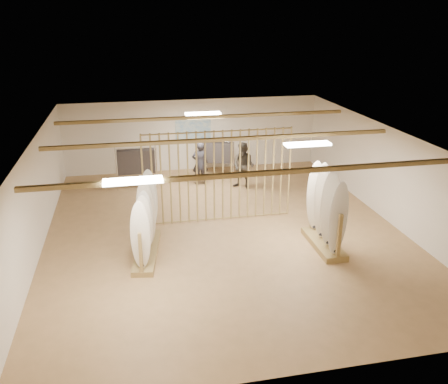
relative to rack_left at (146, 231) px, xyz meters
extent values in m
plane|color=tan|center=(2.26, 0.99, -0.66)|extent=(12.00, 12.00, 0.00)
plane|color=gray|center=(2.26, 0.99, 2.14)|extent=(12.00, 12.00, 0.00)
plane|color=white|center=(2.26, 6.99, 0.74)|extent=(12.00, 0.00, 12.00)
plane|color=white|center=(2.26, -5.01, 0.74)|extent=(12.00, 0.00, 12.00)
plane|color=white|center=(-2.74, 0.99, 0.74)|extent=(0.00, 12.00, 12.00)
plane|color=white|center=(7.26, 0.99, 0.74)|extent=(0.00, 12.00, 12.00)
cube|color=#9C8046|center=(2.26, 0.99, 2.06)|extent=(9.50, 6.12, 0.10)
cube|color=white|center=(2.26, 0.99, 2.08)|extent=(1.20, 0.35, 0.06)
cylinder|color=tan|center=(0.06, 1.79, 0.74)|extent=(0.05, 0.05, 2.78)
cylinder|color=tan|center=(0.32, 1.79, 0.74)|extent=(0.05, 0.05, 2.78)
cylinder|color=tan|center=(0.58, 1.79, 0.74)|extent=(0.05, 0.05, 2.78)
cylinder|color=tan|center=(0.84, 1.79, 0.74)|extent=(0.05, 0.05, 2.78)
cylinder|color=tan|center=(1.10, 1.79, 0.74)|extent=(0.05, 0.05, 2.78)
cylinder|color=tan|center=(1.36, 1.79, 0.74)|extent=(0.05, 0.05, 2.78)
cylinder|color=tan|center=(1.62, 1.79, 0.74)|extent=(0.05, 0.05, 2.78)
cylinder|color=tan|center=(1.87, 1.79, 0.74)|extent=(0.05, 0.05, 2.78)
cylinder|color=tan|center=(2.13, 1.79, 0.74)|extent=(0.05, 0.05, 2.78)
cylinder|color=tan|center=(2.39, 1.79, 0.74)|extent=(0.05, 0.05, 2.78)
cylinder|color=tan|center=(2.65, 1.79, 0.74)|extent=(0.05, 0.05, 2.78)
cylinder|color=tan|center=(2.91, 1.79, 0.74)|extent=(0.05, 0.05, 2.78)
cylinder|color=tan|center=(3.17, 1.79, 0.74)|extent=(0.05, 0.05, 2.78)
cylinder|color=tan|center=(3.43, 1.79, 0.74)|extent=(0.05, 0.05, 2.78)
cylinder|color=tan|center=(3.69, 1.79, 0.74)|extent=(0.05, 0.05, 2.78)
cylinder|color=tan|center=(3.95, 1.79, 0.74)|extent=(0.05, 0.05, 2.78)
cylinder|color=tan|center=(4.20, 1.79, 0.74)|extent=(0.05, 0.05, 2.78)
cylinder|color=tan|center=(4.46, 1.79, 0.74)|extent=(0.05, 0.05, 2.78)
cube|color=#377CC2|center=(2.26, 6.97, 0.94)|extent=(1.40, 0.03, 0.90)
cube|color=#9C8046|center=(0.00, 0.00, -0.59)|extent=(0.89, 2.44, 0.14)
cylinder|color=black|center=(0.00, 0.00, 0.30)|extent=(0.38, 2.31, 0.01)
ellipsoid|color=silver|center=(-0.15, -0.98, 0.38)|extent=(0.47, 0.13, 1.78)
ellipsoid|color=silver|center=(-0.09, -0.59, 0.38)|extent=(0.47, 0.13, 1.78)
ellipsoid|color=white|center=(-0.03, -0.20, 0.38)|extent=(0.47, 0.13, 1.78)
ellipsoid|color=silver|center=(0.03, 0.20, 0.38)|extent=(0.47, 0.13, 1.78)
ellipsoid|color=white|center=(0.09, 0.59, 0.38)|extent=(0.47, 0.13, 1.78)
ellipsoid|color=white|center=(0.15, 0.98, 0.38)|extent=(0.47, 0.13, 1.78)
cube|color=#9C8046|center=(4.69, -0.53, -0.58)|extent=(0.63, 1.90, 0.17)
cylinder|color=black|center=(4.69, -0.53, 0.44)|extent=(0.04, 1.84, 0.01)
ellipsoid|color=white|center=(4.68, -1.27, 0.52)|extent=(0.53, 0.07, 2.04)
ellipsoid|color=silver|center=(4.69, -0.78, 0.52)|extent=(0.53, 0.07, 2.04)
ellipsoid|color=silver|center=(4.70, -0.28, 0.52)|extent=(0.53, 0.07, 2.04)
ellipsoid|color=silver|center=(4.70, 0.22, 0.52)|extent=(0.53, 0.07, 2.04)
cylinder|color=silver|center=(-0.05, 5.19, 0.80)|extent=(1.41, 0.03, 0.03)
cube|color=black|center=(-0.05, 5.19, 0.32)|extent=(1.31, 0.36, 0.86)
cylinder|color=silver|center=(-0.05, 5.19, 0.10)|extent=(0.03, 0.03, 1.51)
cylinder|color=silver|center=(3.04, 6.07, 0.66)|extent=(1.23, 0.39, 0.03)
cube|color=black|center=(3.04, 6.07, 0.23)|extent=(1.23, 0.64, 0.78)
cylinder|color=silver|center=(3.04, 6.07, 0.03)|extent=(0.03, 0.03, 1.37)
imported|color=#24232A|center=(2.23, 5.12, 0.24)|extent=(0.66, 0.45, 1.80)
imported|color=#302B25|center=(3.67, 4.34, 0.29)|extent=(1.16, 1.14, 1.90)
camera|label=1|loc=(-0.27, -11.21, 5.24)|focal=38.00mm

